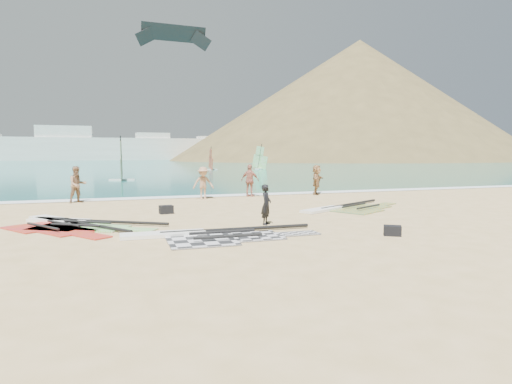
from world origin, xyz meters
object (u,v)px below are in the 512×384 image
object	(u,v)px
rig_grey	(207,235)
rig_red	(58,225)
beachgoer_right	(317,180)
gear_bag_near	(166,210)
beachgoer_back	(250,180)
beachgoer_left	(77,185)
person_wetsuit	(266,205)
rig_green	(78,224)
rig_orange	(347,208)
gear_bag_far	(392,231)
beachgoer_mid	(203,183)

from	to	relation	value
rig_grey	rig_red	xyz separation A→B (m)	(-4.78, 3.81, -0.00)
rig_red	beachgoer_right	xyz separation A→B (m)	(14.53, 7.75, 0.92)
gear_bag_near	beachgoer_back	size ratio (longest dim) A/B	0.29
beachgoer_left	person_wetsuit	bearing A→B (deg)	-77.06
beachgoer_right	rig_red	bearing A→B (deg)	155.16
beachgoer_right	rig_green	bearing A→B (deg)	156.46
rig_orange	beachgoer_right	world-z (taller)	beachgoer_right
rig_grey	rig_green	xyz separation A→B (m)	(-4.11, 3.76, -0.00)
rig_grey	gear_bag_far	world-z (taller)	gear_bag_far
gear_bag_near	beachgoer_left	world-z (taller)	beachgoer_left
rig_grey	rig_green	size ratio (longest dim) A/B	1.25
rig_green	person_wetsuit	size ratio (longest dim) A/B	3.40
rig_red	beachgoer_left	size ratio (longest dim) A/B	2.94
rig_green	rig_grey	bearing A→B (deg)	-10.83
beachgoer_back	beachgoer_right	distance (m)	4.50
rig_green	beachgoer_mid	size ratio (longest dim) A/B	2.73
rig_grey	beachgoer_back	distance (m)	12.87
rig_grey	person_wetsuit	world-z (taller)	person_wetsuit
rig_orange	beachgoer_mid	distance (m)	8.77
rig_green	gear_bag_near	distance (m)	4.09
person_wetsuit	beachgoer_mid	xyz separation A→B (m)	(-0.44, 9.53, 0.19)
beachgoer_right	person_wetsuit	bearing A→B (deg)	-178.53
rig_grey	beachgoer_mid	size ratio (longest dim) A/B	3.41
gear_bag_far	rig_grey	bearing A→B (deg)	163.63
rig_orange	person_wetsuit	size ratio (longest dim) A/B	4.12
rig_grey	beachgoer_right	size ratio (longest dim) A/B	3.35
beachgoer_left	rig_grey	bearing A→B (deg)	-91.48
gear_bag_far	beachgoer_mid	size ratio (longest dim) A/B	0.29
rig_orange	gear_bag_far	world-z (taller)	gear_bag_far
rig_orange	gear_bag_far	size ratio (longest dim) A/B	11.41
rig_red	gear_bag_near	xyz separation A→B (m)	(4.20, 2.02, 0.13)
gear_bag_far	beachgoer_left	world-z (taller)	beachgoer_left
rig_green	beachgoer_left	distance (m)	7.94
rig_red	beachgoer_back	bearing A→B (deg)	92.68
rig_orange	rig_red	world-z (taller)	rig_orange
person_wetsuit	beachgoer_right	size ratio (longest dim) A/B	0.79
rig_grey	rig_orange	bearing A→B (deg)	30.77
rig_orange	beachgoer_left	world-z (taller)	beachgoer_left
rig_grey	beachgoer_left	world-z (taller)	beachgoer_left
person_wetsuit	beachgoer_back	world-z (taller)	beachgoer_back
beachgoer_back	rig_orange	bearing A→B (deg)	151.00
beachgoer_mid	gear_bag_near	bearing A→B (deg)	-115.61
rig_red	beachgoer_right	distance (m)	16.49
rig_red	beachgoer_mid	bearing A→B (deg)	101.01
rig_green	rig_red	world-z (taller)	rig_red
gear_bag_far	person_wetsuit	xyz separation A→B (m)	(-3.18, 3.36, 0.60)
beachgoer_left	beachgoer_back	world-z (taller)	beachgoer_back
rig_grey	gear_bag_far	size ratio (longest dim) A/B	11.76
rig_red	person_wetsuit	distance (m)	7.77
gear_bag_far	beachgoer_right	xyz separation A→B (m)	(3.91, 13.28, 0.80)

